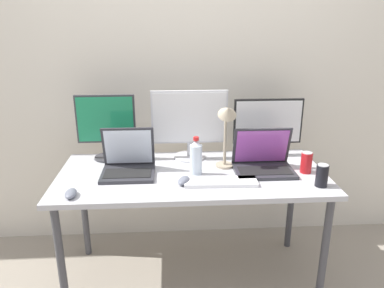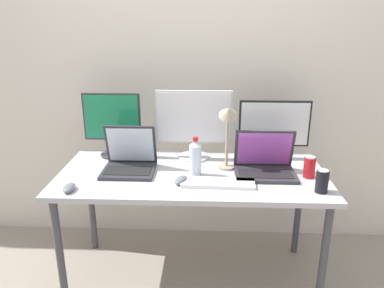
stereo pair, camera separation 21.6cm
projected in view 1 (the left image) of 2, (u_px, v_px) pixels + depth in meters
ground_plane at (192, 276)px, 2.46m from camera, size 16.00×16.00×0.00m
wall_back at (187, 65)px, 2.60m from camera, size 7.00×0.08×2.60m
work_desk at (192, 183)px, 2.24m from camera, size 1.58×0.72×0.74m
monitor_left at (106, 124)px, 2.37m from camera, size 0.37×0.18×0.42m
monitor_center at (189, 122)px, 2.38m from camera, size 0.48×0.21×0.45m
monitor_right at (268, 126)px, 2.45m from camera, size 0.45×0.21×0.38m
laptop_silver at (128, 163)px, 2.20m from camera, size 0.31×0.26×0.27m
laptop_secondary at (263, 161)px, 2.24m from camera, size 0.35×0.25×0.26m
keyboard_main at (221, 182)px, 2.08m from camera, size 0.41×0.14×0.02m
mouse_by_keyboard at (71, 193)px, 1.92m from camera, size 0.06×0.11×0.04m
mouse_by_laptop at (184, 180)px, 2.07m from camera, size 0.09×0.12×0.04m
water_bottle at (196, 158)px, 2.15m from camera, size 0.07×0.07×0.23m
soda_can_near_keyboard at (322, 175)px, 2.03m from camera, size 0.07×0.07×0.13m
soda_can_by_laptop at (306, 162)px, 2.21m from camera, size 0.07×0.07×0.13m
desk_lamp at (227, 124)px, 2.18m from camera, size 0.11×0.18×0.42m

